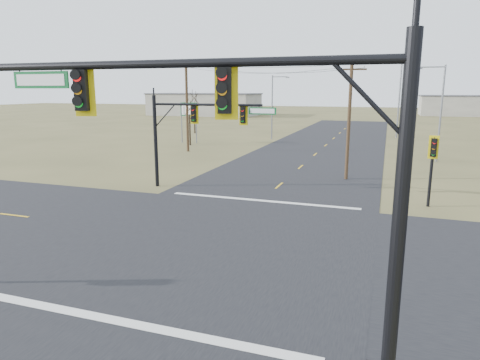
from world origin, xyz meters
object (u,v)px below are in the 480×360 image
Objects in this scene: utility_pole_far at (187,105)px; streetlight_a at (439,108)px; streetlight_b at (398,93)px; bare_tree_a at (189,107)px; mast_arm_near at (245,134)px; highway_sign at (189,114)px; pedestal_signal_ne at (433,155)px; mast_arm_far at (196,122)px; streetlight_c at (273,104)px; utility_pole_near at (349,119)px; bare_tree_b at (194,97)px.

streetlight_a is at bearing 2.97° from utility_pole_far.
streetlight_b is 1.87× the size of bare_tree_a.
utility_pole_far is 1.09× the size of streetlight_a.
mast_arm_near is 46.04m from highway_sign.
utility_pole_far is 31.32m from streetlight_b.
bare_tree_a reaches higher than pedestal_signal_ne.
streetlight_b is (22.05, 22.21, 1.17)m from utility_pole_far.
streetlight_c reaches higher than mast_arm_far.
bare_tree_b is (-26.03, 28.39, 1.06)m from utility_pole_near.
highway_sign is at bearing 114.65° from utility_pole_far.
pedestal_signal_ne is 35.73m from streetlight_c.
pedestal_signal_ne is 0.48× the size of utility_pole_near.
streetlight_c reaches higher than bare_tree_a.
streetlight_b is at bearing 67.74° from mast_arm_near.
utility_pole_near reaches higher than pedestal_signal_ne.
mast_arm_near is 38.17m from utility_pole_far.
bare_tree_a is at bearing 143.21° from pedestal_signal_ne.
utility_pole_near reaches higher than bare_tree_b.
mast_arm_near is at bearing -47.59° from highway_sign.
streetlight_a is (7.22, 11.17, 0.45)m from utility_pole_near.
mast_arm_near is at bearing -62.63° from bare_tree_a.
bare_tree_b is (-29.83, -3.66, -0.59)m from streetlight_b.
pedestal_signal_ne is 0.82× the size of highway_sign.
utility_pole_near reaches higher than highway_sign.
streetlight_c is 12.59m from bare_tree_a.
utility_pole_near is at bearing 71.18° from mast_arm_near.
mast_arm_near is 19.33m from mast_arm_far.
bare_tree_b reaches higher than mast_arm_far.
bare_tree_a is (-20.34, 14.79, 0.11)m from utility_pole_near.
mast_arm_far reaches higher than bare_tree_a.
utility_pole_far is 1.14× the size of streetlight_c.
streetlight_a is 1.27× the size of bare_tree_b.
utility_pole_far is 1.91× the size of highway_sign.
mast_arm_far is 2.08× the size of pedestal_signal_ne.
streetlight_b reaches higher than mast_arm_far.
pedestal_signal_ne is 17.96m from streetlight_a.
mast_arm_near is 35.83m from streetlight_a.
streetlight_a is (1.86, 17.76, 1.95)m from pedestal_signal_ne.
utility_pole_near is 13.31m from streetlight_a.
highway_sign is 29.58m from streetlight_b.
pedestal_signal_ne is at bearing -34.85° from utility_pole_far.
mast_arm_far is 1.00× the size of utility_pole_near.
streetlight_c reaches higher than highway_sign.
mast_arm_near reaches higher than bare_tree_a.
streetlight_c is at bearing 150.82° from streetlight_a.
highway_sign is 0.46× the size of streetlight_b.
streetlight_a reaches higher than bare_tree_b.
utility_pole_near is 1.48× the size of bare_tree_a.
pedestal_signal_ne is 33.47m from bare_tree_a.
streetlight_a is (7.56, 35.02, -0.72)m from mast_arm_near.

